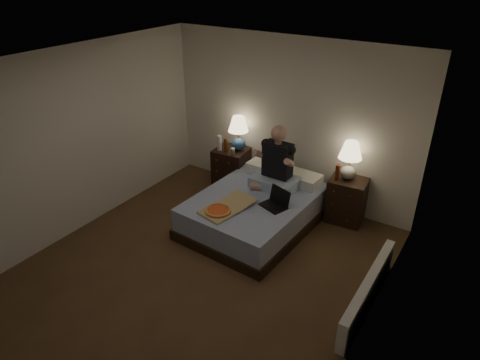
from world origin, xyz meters
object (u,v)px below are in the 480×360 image
Objects in this scene: nightstand_right at (347,200)px; radiator at (368,292)px; laptop at (273,199)px; beer_bottle_left at (226,145)px; lamp_right at (350,161)px; person at (276,158)px; water_bottle at (219,143)px; pizza_box at (218,211)px; nightstand_left at (231,168)px; bed at (255,211)px; lamp_left at (238,133)px; beer_bottle_right at (337,172)px; soda_can at (233,151)px.

radiator is at bearing -66.64° from nightstand_right.
beer_bottle_left is at bearing 167.98° from laptop.
person reaches higher than lamp_right.
water_bottle is 0.74× the size of laptop.
water_bottle is 0.33× the size of pizza_box.
water_bottle is at bearing 155.18° from radiator.
nightstand_left is 0.42× the size of radiator.
bed is 3.38× the size of lamp_left.
lamp_left reaches higher than laptop.
water_bottle is at bearing 170.05° from laptop.
bed is at bearing -145.45° from nightstand_right.
nightstand_left is 3.18m from radiator.
laptop is (-0.69, -0.96, 0.26)m from nightstand_right.
beer_bottle_right is (1.96, 0.07, -0.02)m from water_bottle.
person reaches higher than nightstand_right.
radiator is (1.87, -0.69, -0.04)m from bed.
soda_can is 0.13× the size of pizza_box.
radiator is at bearing -17.41° from bed.
water_bottle is 3.30m from radiator.
laptop is (1.18, -0.96, -0.36)m from lamp_left.
nightstand_right is 1.77m from radiator.
beer_bottle_left is at bearing -174.31° from lamp_right.
nightstand_right is 6.66× the size of soda_can.
lamp_right reaches higher than beer_bottle_right.
radiator is (0.87, -1.55, -0.75)m from lamp_right.
nightstand_right is 0.49m from beer_bottle_right.
beer_bottle_left reaches higher than soda_can.
radiator is (0.99, -1.43, -0.58)m from beer_bottle_right.
nightstand_right is at bearing 5.06° from water_bottle.
nightstand_right is at bearing -0.02° from lamp_left.
beer_bottle_left is at bearing -177.59° from beer_bottle_right.
person is at bearing -156.28° from beer_bottle_right.
beer_bottle_left is at bearing 148.01° from bed.
water_bottle reaches higher than bed.
bed is 2.04× the size of person.
nightstand_right reaches higher than radiator.
soda_can is at bearing -2.61° from water_bottle.
radiator is at bearing 9.78° from pizza_box.
water_bottle reaches higher than beer_bottle_left.
bed is 8.23× the size of beer_bottle_right.
lamp_left is 2.43× the size of beer_bottle_right.
bed is 1.28m from beer_bottle_right.
nightstand_right is 2.66× the size of water_bottle.
nightstand_right is 0.88× the size of pizza_box.
laptop reaches higher than pizza_box.
bed is 18.93× the size of soda_can.
pizza_box is at bearing -59.27° from beer_bottle_left.
bed is 1.50m from lamp_right.
water_bottle is at bearing 151.03° from bed.
soda_can is at bearing -84.14° from lamp_left.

